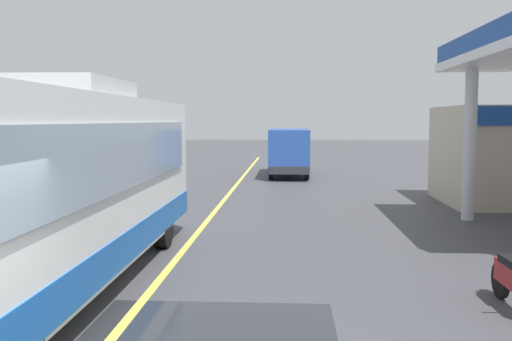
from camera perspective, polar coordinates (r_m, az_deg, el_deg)
name	(u,v)px	position (r m, az deg, el deg)	size (l,w,h in m)	color
ground	(235,187)	(25.21, -2.11, -1.61)	(120.00, 120.00, 0.00)	#424247
lane_divider_stripe	(222,203)	(20.28, -3.43, -3.23)	(0.16, 50.00, 0.01)	#D8CC4C
coach_bus_main	(56,191)	(10.33, -19.35, -1.91)	(2.60, 11.04, 3.69)	white
minibus_opposing_lane	(289,148)	(30.06, 3.31, 2.27)	(2.04, 6.13, 2.44)	#264C9E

